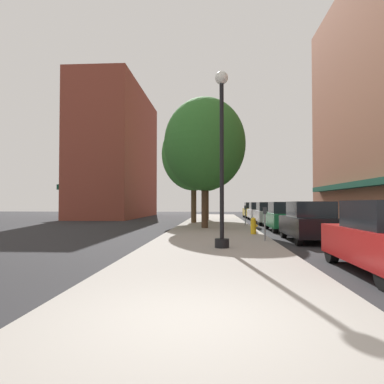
# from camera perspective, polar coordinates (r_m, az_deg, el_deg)

# --- Properties ---
(ground_plane) EXTENTS (90.00, 90.00, 0.00)m
(ground_plane) POSITION_cam_1_polar(r_m,az_deg,el_deg) (23.04, 13.44, -5.62)
(ground_plane) COLOR #232326
(sidewalk_slab) EXTENTS (4.80, 50.00, 0.12)m
(sidewalk_slab) POSITION_cam_1_polar(r_m,az_deg,el_deg) (23.70, 3.40, -5.40)
(sidewalk_slab) COLOR gray
(sidewalk_slab) RESTS_ON ground
(building_far_background) EXTENTS (6.80, 18.00, 14.18)m
(building_far_background) POSITION_cam_1_polar(r_m,az_deg,el_deg) (43.46, -11.23, 5.58)
(building_far_background) COLOR brown
(building_far_background) RESTS_ON ground
(lamppost) EXTENTS (0.48, 0.48, 5.90)m
(lamppost) POSITION_cam_1_polar(r_m,az_deg,el_deg) (12.52, 4.56, 5.68)
(lamppost) COLOR black
(lamppost) RESTS_ON sidewalk_slab
(fire_hydrant) EXTENTS (0.33, 0.26, 0.79)m
(fire_hydrant) POSITION_cam_1_polar(r_m,az_deg,el_deg) (18.06, 9.36, -5.09)
(fire_hydrant) COLOR gold
(fire_hydrant) RESTS_ON sidewalk_slab
(parking_meter_near) EXTENTS (0.14, 0.09, 1.31)m
(parking_meter_near) POSITION_cam_1_polar(r_m,az_deg,el_deg) (24.89, 8.14, -3.16)
(parking_meter_near) COLOR slate
(parking_meter_near) RESTS_ON sidewalk_slab
(parking_meter_far) EXTENTS (0.14, 0.09, 1.31)m
(parking_meter_far) POSITION_cam_1_polar(r_m,az_deg,el_deg) (15.04, 11.06, -4.13)
(parking_meter_far) COLOR slate
(parking_meter_far) RESTS_ON sidewalk_slab
(tree_near) EXTENTS (4.87, 4.87, 7.80)m
(tree_near) POSITION_cam_1_polar(r_m,az_deg,el_deg) (22.49, 1.96, 7.30)
(tree_near) COLOR #422D1E
(tree_near) RESTS_ON sidewalk_slab
(tree_mid) EXTENTS (4.61, 4.61, 7.82)m
(tree_mid) POSITION_cam_1_polar(r_m,az_deg,el_deg) (32.88, 2.22, 4.74)
(tree_mid) COLOR #422D1E
(tree_mid) RESTS_ON sidewalk_slab
(tree_far) EXTENTS (4.84, 4.84, 7.97)m
(tree_far) POSITION_cam_1_polar(r_m,az_deg,el_deg) (28.37, 0.26, 5.81)
(tree_far) COLOR #4C3823
(tree_far) RESTS_ON sidewalk_slab
(car_black) EXTENTS (1.80, 4.30, 1.66)m
(car_black) POSITION_cam_1_polar(r_m,az_deg,el_deg) (16.27, 17.51, -4.39)
(car_black) COLOR black
(car_black) RESTS_ON ground
(car_green) EXTENTS (1.80, 4.30, 1.66)m
(car_green) POSITION_cam_1_polar(r_m,az_deg,el_deg) (21.89, 13.92, -3.70)
(car_green) COLOR black
(car_green) RESTS_ON ground
(car_silver) EXTENTS (1.80, 4.30, 1.66)m
(car_silver) POSITION_cam_1_polar(r_m,az_deg,el_deg) (28.33, 11.58, -3.25)
(car_silver) COLOR black
(car_silver) RESTS_ON ground
(car_white) EXTENTS (1.80, 4.30, 1.66)m
(car_white) POSITION_cam_1_polar(r_m,az_deg,el_deg) (34.57, 10.15, -2.97)
(car_white) COLOR black
(car_white) RESTS_ON ground
(car_yellow) EXTENTS (1.80, 4.30, 1.66)m
(car_yellow) POSITION_cam_1_polar(r_m,az_deg,el_deg) (40.63, 9.19, -2.78)
(car_yellow) COLOR black
(car_yellow) RESTS_ON ground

